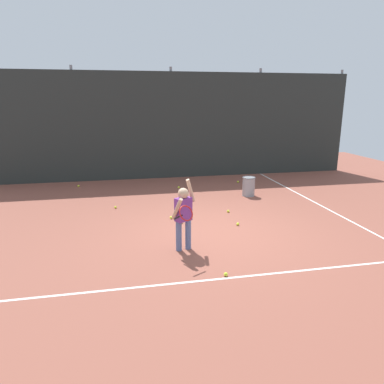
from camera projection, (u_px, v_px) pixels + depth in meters
The scene contains 19 objects.
ground_plane at pixel (210, 231), 7.66m from camera, with size 20.00×20.00×0.00m, color brown.
court_line_baseline at pixel (242, 277), 5.70m from camera, with size 9.00×0.05×0.00m, color white.
court_line_sideline at pixel (326, 208), 9.26m from camera, with size 0.05×9.00×0.00m, color white.
back_fence_windscreen at pixel (172, 126), 12.48m from camera, with size 13.30×0.08×3.68m, color #282D2B.
fence_post_1 at pixel (76, 125), 11.89m from camera, with size 0.09×0.09×3.83m, color slate.
fence_post_2 at pixel (171, 124), 12.52m from camera, with size 0.09×0.09×3.83m, color slate.
fence_post_3 at pixel (258, 123), 13.15m from camera, with size 0.09×0.09×3.83m, color slate.
fence_post_4 at pixel (337, 122), 13.77m from camera, with size 0.09×0.09×3.83m, color slate.
tennis_player at pixel (183, 213), 6.53m from camera, with size 0.51×0.81×1.35m.
ball_hopper at pixel (249, 186), 10.41m from camera, with size 0.38×0.38×0.56m.
tennis_ball_0 at pixel (179, 187), 11.33m from camera, with size 0.07×0.07×0.07m, color #CCE033.
tennis_ball_1 at pixel (228, 211), 8.93m from camera, with size 0.07×0.07×0.07m, color #CCE033.
tennis_ball_2 at pixel (238, 224), 8.00m from camera, with size 0.07×0.07×0.07m, color #CCE033.
tennis_ball_3 at pixel (115, 207), 9.25m from camera, with size 0.07×0.07×0.07m, color #CCE033.
tennis_ball_4 at pixel (181, 222), 8.14m from camera, with size 0.07×0.07×0.07m, color #CCE033.
tennis_ball_5 at pixel (238, 182), 12.09m from camera, with size 0.07×0.07×0.07m, color #CCE033.
tennis_ball_6 at pixel (171, 217), 8.45m from camera, with size 0.07×0.07×0.07m, color #CCE033.
tennis_ball_7 at pixel (226, 274), 5.71m from camera, with size 0.07×0.07×0.07m, color #CCE033.
tennis_ball_8 at pixel (78, 186), 11.51m from camera, with size 0.07×0.07×0.07m, color #CCE033.
Camera 1 is at (-1.83, -6.97, 2.77)m, focal length 33.17 mm.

